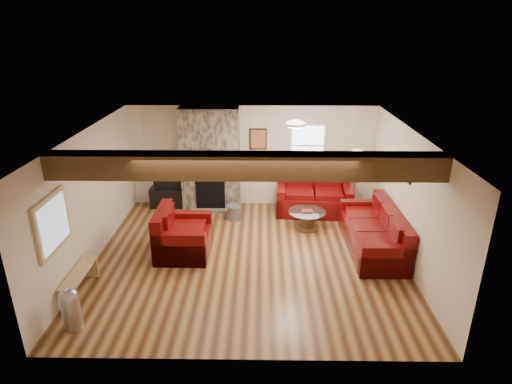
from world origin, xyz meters
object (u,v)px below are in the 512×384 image
(sofa_three, at_px, (372,229))
(loveseat, at_px, (314,194))
(coffee_table, at_px, (307,220))
(television, at_px, (170,179))
(floor_lamp, at_px, (356,161))
(armchair_red, at_px, (183,232))
(tv_cabinet, at_px, (171,197))

(sofa_three, relative_size, loveseat, 1.28)
(coffee_table, xyz_separation_m, television, (-3.29, 1.19, 0.52))
(sofa_three, distance_m, coffee_table, 1.56)
(sofa_three, distance_m, television, 5.00)
(loveseat, bearing_deg, sofa_three, -58.33)
(floor_lamp, bearing_deg, armchair_red, -156.06)
(tv_cabinet, height_order, television, television)
(tv_cabinet, relative_size, television, 1.28)
(coffee_table, height_order, television, television)
(armchair_red, distance_m, tv_cabinet, 2.47)
(loveseat, xyz_separation_m, floor_lamp, (0.85, -0.43, 0.97))
(television, bearing_deg, loveseat, -4.85)
(coffee_table, distance_m, television, 3.54)
(armchair_red, bearing_deg, television, 17.41)
(sofa_three, bearing_deg, coffee_table, -128.05)
(armchair_red, distance_m, floor_lamp, 4.12)
(loveseat, bearing_deg, coffee_table, -101.77)
(armchair_red, height_order, television, television)
(loveseat, distance_m, tv_cabinet, 3.56)
(sofa_three, height_order, coffee_table, sofa_three)
(coffee_table, relative_size, floor_lamp, 0.49)
(television, distance_m, floor_lamp, 4.51)
(sofa_three, distance_m, loveseat, 2.08)
(television, bearing_deg, floor_lamp, -9.43)
(sofa_three, xyz_separation_m, tv_cabinet, (-4.51, 2.13, -0.19))
(floor_lamp, bearing_deg, coffee_table, -157.12)
(coffee_table, xyz_separation_m, floor_lamp, (1.10, 0.46, 1.24))
(armchair_red, bearing_deg, sofa_three, -86.47)
(sofa_three, relative_size, armchair_red, 1.96)
(loveseat, xyz_separation_m, coffee_table, (-0.25, -0.89, -0.27))
(floor_lamp, bearing_deg, television, 170.57)
(armchair_red, relative_size, coffee_table, 1.40)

